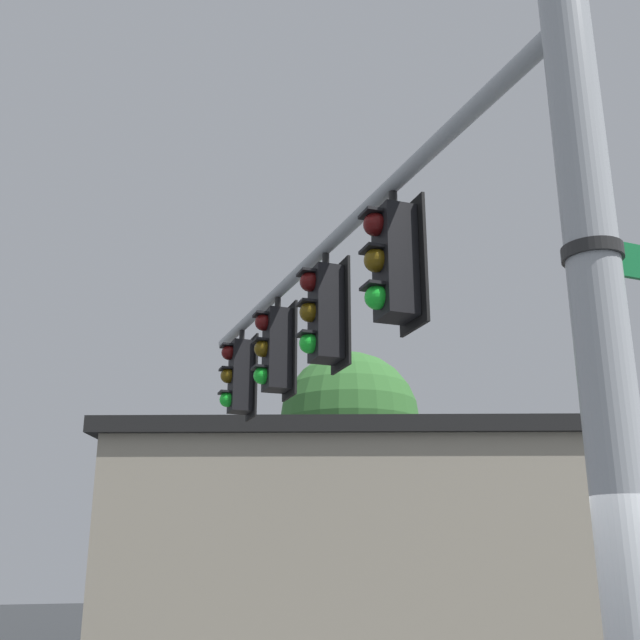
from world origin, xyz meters
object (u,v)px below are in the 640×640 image
traffic_light_mid_outer (275,349)px  street_name_sign (631,261)px  traffic_light_nearest_pole (393,262)px  traffic_light_arm_end (239,376)px  traffic_light_mid_inner (324,313)px

traffic_light_mid_outer → street_name_sign: 5.73m
traffic_light_nearest_pole → street_name_sign: 2.59m
traffic_light_arm_end → street_name_sign: (-7.25, -0.65, -0.84)m
traffic_light_mid_outer → street_name_sign: size_ratio=0.94×
traffic_light_mid_outer → traffic_light_nearest_pole: bearing=-177.3°
traffic_light_mid_inner → traffic_light_arm_end: bearing=2.7°
traffic_light_nearest_pole → traffic_light_mid_outer: same height
traffic_light_mid_outer → street_name_sign: traffic_light_mid_outer is taller
traffic_light_nearest_pole → street_name_sign: bearing=-170.0°
traffic_light_nearest_pole → traffic_light_mid_inner: same height
traffic_light_arm_end → street_name_sign: size_ratio=0.94×
traffic_light_mid_inner → street_name_sign: size_ratio=0.94×
traffic_light_nearest_pole → street_name_sign: traffic_light_nearest_pole is taller
traffic_light_mid_inner → traffic_light_mid_outer: bearing=2.7°
traffic_light_mid_inner → traffic_light_mid_outer: size_ratio=1.00×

